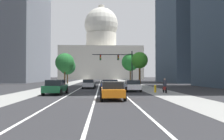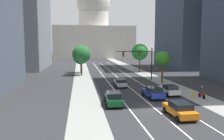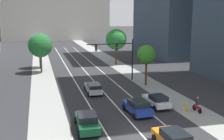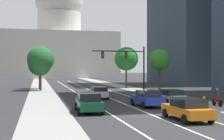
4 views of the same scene
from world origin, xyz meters
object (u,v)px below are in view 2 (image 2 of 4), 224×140
Objects in this scene: car_silver at (120,82)px; street_tree_mid_right at (163,59)px; cyclist at (202,92)px; street_tree_mid_left at (81,56)px; car_blue at (153,92)px; car_orange at (180,109)px; street_tree_near_left at (81,54)px; capitol_building at (94,31)px; car_green at (114,98)px; fire_hydrant at (193,94)px; car_white at (169,90)px; street_tree_near_right at (140,52)px; traffic_signal_mast at (141,58)px.

street_tree_mid_right is (8.49, 2.25, 3.85)m from car_silver.
cyclist is 35.06m from street_tree_mid_left.
car_blue is 0.95× the size of car_orange.
street_tree_mid_right is at bearing -42.73° from street_tree_near_left.
street_tree_mid_right is (7.01, -90.21, -10.59)m from capitol_building.
car_green is 2.76× the size of cyclist.
street_tree_mid_left is (-9.53, 29.85, 3.46)m from car_blue.
car_silver reaches higher than fire_hydrant.
car_white reaches higher than car_silver.
fire_hydrant is at bearing -136.66° from car_silver.
street_tree_near_right is (0.65, 18.47, 0.73)m from street_tree_mid_right.
car_orange is 38.70m from street_tree_near_right.
car_green is 8.06m from car_orange.
car_green reaches higher than car_blue.
street_tree_mid_left reaches higher than cyclist.
street_tree_near_right is at bearing 87.99° from street_tree_mid_right.
car_blue is at bearing -101.73° from street_tree_near_right.
street_tree_mid_left reaches higher than car_green.
car_white is at bearing 50.33° from cyclist.
capitol_building is at bearing -1.83° from car_blue.
street_tree_mid_left is 15.75m from street_tree_near_right.
street_tree_near_right is (12.08, 32.43, 4.54)m from car_green.
car_silver is 0.78× the size of street_tree_mid_right.
fire_hydrant is 30.56m from street_tree_near_right.
car_blue is 31.52m from street_tree_mid_left.
traffic_signal_mast is (2.38, 23.33, 3.85)m from car_orange.
cyclist reaches higher than car_orange.
car_orange is (5.90, -5.50, -0.01)m from car_green.
street_tree_mid_left is 0.88× the size of street_tree_near_left.
car_white is 31.03m from street_tree_mid_left.
car_orange is 0.64× the size of street_tree_near_left.
fire_hydrant is at bearing -130.79° from car_white.
street_tree_near_left is at bearing 120.34° from fire_hydrant.
street_tree_mid_left is at bearing 13.17° from car_orange.
car_blue is 1.01× the size of car_white.
street_tree_near_right is at bearing 16.65° from street_tree_near_left.
street_tree_near_right is 16.28m from street_tree_near_left.
street_tree_mid_right is 20.35m from street_tree_near_left.
street_tree_mid_left is at bearing 26.52° from cyclist.
cyclist is at bearing -85.59° from capitol_building.
capitol_building is at bearing -0.13° from car_orange.
street_tree_mid_left is (-9.53, 38.03, 3.47)m from car_orange.
traffic_signal_mast is 16.41m from fire_hydrant.
fire_hydrant is at bearing -59.66° from street_tree_near_left.
car_orange is at bearing -125.32° from fire_hydrant.
street_tree_near_right reaches higher than car_orange.
capitol_building is 5.82× the size of street_tree_near_right.
traffic_signal_mast is 1.00× the size of street_tree_near_right.
traffic_signal_mast is (-0.57, 13.49, 3.90)m from car_white.
street_tree_near_right reaches higher than traffic_signal_mast.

